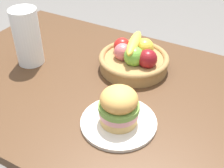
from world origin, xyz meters
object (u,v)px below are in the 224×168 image
sandwich (119,106)px  paper_towel_roll (27,37)px  fruit_basket (134,58)px  plate (119,122)px

sandwich → paper_towel_roll: size_ratio=0.55×
sandwich → fruit_basket: bearing=107.3°
sandwich → fruit_basket: (-0.10, 0.32, -0.03)m
sandwich → fruit_basket: sandwich is taller
paper_towel_roll → fruit_basket: bearing=22.7°
fruit_basket → paper_towel_roll: 0.45m
sandwich → plate: bearing=0.0°
sandwich → paper_towel_roll: 0.53m
plate → fruit_basket: bearing=107.3°
fruit_basket → plate: bearing=-72.7°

